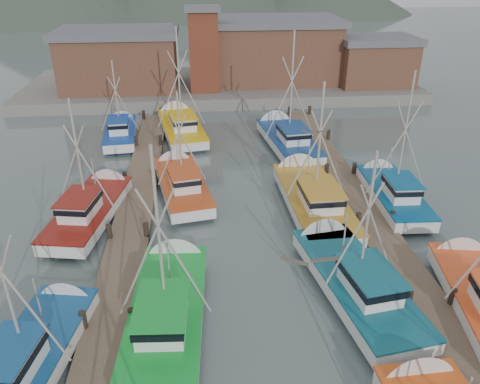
{
  "coord_description": "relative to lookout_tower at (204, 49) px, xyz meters",
  "views": [
    {
      "loc": [
        -2.91,
        -17.4,
        14.3
      ],
      "look_at": [
        -0.75,
        5.53,
        2.6
      ],
      "focal_mm": 35.0,
      "sensor_mm": 36.0,
      "label": 1
    }
  ],
  "objects": [
    {
      "name": "ground",
      "position": [
        2.0,
        -33.0,
        -5.55
      ],
      "size": [
        260.0,
        260.0,
        0.0
      ],
      "primitive_type": "plane",
      "color": "#4C5B59",
      "rests_on": "ground"
    },
    {
      "name": "dock_left",
      "position": [
        -5.0,
        -28.96,
        -5.34
      ],
      "size": [
        2.3,
        46.0,
        1.5
      ],
      "color": "#4F4130",
      "rests_on": "ground"
    },
    {
      "name": "dock_right",
      "position": [
        9.0,
        -28.96,
        -5.34
      ],
      "size": [
        2.3,
        46.0,
        1.5
      ],
      "color": "#4F4130",
      "rests_on": "ground"
    },
    {
      "name": "quay",
      "position": [
        2.0,
        4.0,
        -4.95
      ],
      "size": [
        44.0,
        16.0,
        1.2
      ],
      "primitive_type": "cube",
      "color": "gray",
      "rests_on": "ground"
    },
    {
      "name": "shed_left",
      "position": [
        -9.0,
        2.0,
        -1.21
      ],
      "size": [
        12.72,
        8.48,
        6.2
      ],
      "color": "brown",
      "rests_on": "quay"
    },
    {
      "name": "shed_center",
      "position": [
        8.0,
        4.0,
        -0.86
      ],
      "size": [
        14.84,
        9.54,
        6.9
      ],
      "color": "brown",
      "rests_on": "quay"
    },
    {
      "name": "shed_right",
      "position": [
        19.0,
        1.0,
        -1.71
      ],
      "size": [
        8.48,
        6.36,
        5.2
      ],
      "color": "brown",
      "rests_on": "quay"
    },
    {
      "name": "lookout_tower",
      "position": [
        0.0,
        0.0,
        0.0
      ],
      "size": [
        3.6,
        3.6,
        8.5
      ],
      "color": "brown",
      "rests_on": "quay"
    },
    {
      "name": "distant_hills",
      "position": [
        -10.76,
        89.59,
        -5.55
      ],
      "size": [
        175.0,
        140.0,
        42.0
      ],
      "color": "#3B463A",
      "rests_on": "ground"
    },
    {
      "name": "boat_4",
      "position": [
        -2.52,
        -34.37,
        -4.87
      ],
      "size": [
        3.8,
        9.84,
        9.34
      ],
      "rotation": [
        0.0,
        0.0,
        -0.06
      ],
      "color": "#101937",
      "rests_on": "ground"
    },
    {
      "name": "boat_5",
      "position": [
        5.99,
        -33.07,
        -4.87
      ],
      "size": [
        4.36,
        9.91,
        8.25
      ],
      "rotation": [
        0.0,
        0.0,
        0.15
      ],
      "color": "#101937",
      "rests_on": "ground"
    },
    {
      "name": "boat_6",
      "position": [
        -7.49,
        -36.48,
        -4.87
      ],
      "size": [
        3.93,
        8.63,
        8.6
      ],
      "rotation": [
        0.0,
        0.0,
        -0.18
      ],
      "color": "#101937",
      "rests_on": "ground"
    },
    {
      "name": "boat_8",
      "position": [
        -2.21,
        -21.98,
        -4.87
      ],
      "size": [
        4.23,
        9.16,
        7.74
      ],
      "rotation": [
        0.0,
        0.0,
        0.18
      ],
      "color": "#101937",
      "rests_on": "ground"
    },
    {
      "name": "boat_9",
      "position": [
        6.02,
        -24.78,
        -4.87
      ],
      "size": [
        3.8,
        10.55,
        9.15
      ],
      "rotation": [
        0.0,
        0.0,
        0.03
      ],
      "color": "#101937",
      "rests_on": "ground"
    },
    {
      "name": "boat_10",
      "position": [
        -7.48,
        -24.99,
        -4.87
      ],
      "size": [
        4.25,
        9.28,
        8.36
      ],
      "rotation": [
        0.0,
        0.0,
        -0.18
      ],
      "color": "#101937",
      "rests_on": "ground"
    },
    {
      "name": "boat_11",
      "position": [
        11.26,
        -24.66,
        -4.87
      ],
      "size": [
        3.72,
        8.49,
        9.28
      ],
      "rotation": [
        0.0,
        0.0,
        -0.04
      ],
      "color": "#101937",
      "rests_on": "ground"
    },
    {
      "name": "boat_12",
      "position": [
        -2.46,
        -10.31,
        -4.87
      ],
      "size": [
        4.71,
        10.35,
        10.18
      ],
      "rotation": [
        0.0,
        0.0,
        0.17
      ],
      "color": "#101937",
      "rests_on": "ground"
    },
    {
      "name": "boat_13",
      "position": [
        6.36,
        -14.22,
        -4.87
      ],
      "size": [
        4.19,
        10.26,
        10.32
      ],
      "rotation": [
        0.0,
        0.0,
        0.11
      ],
      "color": "#101937",
      "rests_on": "ground"
    },
    {
      "name": "boat_14",
      "position": [
        -7.58,
        -11.22,
        -4.87
      ],
      "size": [
        3.13,
        8.19,
        7.44
      ],
      "rotation": [
        0.0,
        0.0,
        0.09
      ],
      "color": "#101937",
      "rests_on": "ground"
    },
    {
      "name": "gull_near",
      "position": [
        1.85,
        -40.52,
        1.58
      ],
      "size": [
        1.55,
        0.65,
        0.24
      ],
      "rotation": [
        0.0,
        0.0,
        -0.22
      ],
      "color": "gray",
      "rests_on": "ground"
    },
    {
      "name": "gull_far",
      "position": [
        5.56,
        -26.05,
        -0.1
      ],
      "size": [
        1.52,
        0.66,
        0.24
      ],
      "rotation": [
        0.0,
        0.0,
        -0.49
      ],
      "color": "gray",
      "rests_on": "ground"
    }
  ]
}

